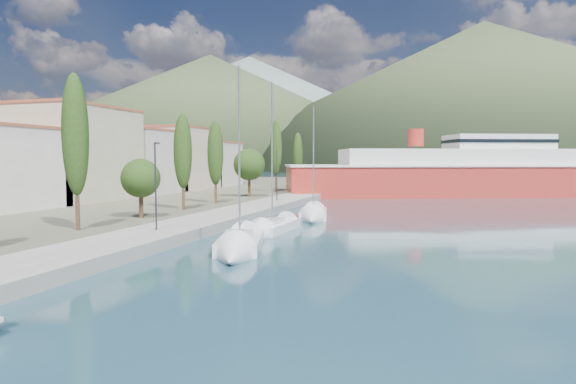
% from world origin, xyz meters
% --- Properties ---
extents(ground, '(1400.00, 1400.00, 0.00)m').
position_xyz_m(ground, '(0.00, 120.00, 0.00)').
color(ground, '#224452').
extents(quay, '(5.00, 88.00, 0.80)m').
position_xyz_m(quay, '(-9.00, 26.00, 0.40)').
color(quay, gray).
rests_on(quay, ground).
extents(land_strip, '(70.00, 148.00, 0.70)m').
position_xyz_m(land_strip, '(-47.00, 36.00, 0.35)').
color(land_strip, '#565644').
rests_on(land_strip, ground).
extents(hills_far, '(1480.00, 900.00, 180.00)m').
position_xyz_m(hills_far, '(138.59, 618.73, 77.39)').
color(hills_far, slate).
rests_on(hills_far, ground).
extents(hills_near, '(1010.00, 520.00, 115.00)m').
position_xyz_m(hills_near, '(98.04, 372.50, 49.18)').
color(hills_near, '#3D4C2C').
rests_on(hills_near, ground).
extents(town_buildings, '(9.20, 69.20, 11.30)m').
position_xyz_m(town_buildings, '(-32.00, 36.91, 5.57)').
color(town_buildings, beige).
rests_on(town_buildings, land_strip).
extents(tree_row, '(4.19, 64.98, 10.97)m').
position_xyz_m(tree_row, '(-14.52, 33.32, 5.84)').
color(tree_row, '#47301E').
rests_on(tree_row, land_strip).
extents(lamp_posts, '(0.15, 48.37, 6.06)m').
position_xyz_m(lamp_posts, '(-9.00, 13.40, 4.08)').
color(lamp_posts, '#2D2D33').
rests_on(lamp_posts, quay).
extents(sailboat_near, '(4.99, 9.02, 12.43)m').
position_xyz_m(sailboat_near, '(-1.72, 9.35, 0.33)').
color(sailboat_near, silver).
rests_on(sailboat_near, ground).
extents(sailboat_mid, '(2.60, 8.78, 12.52)m').
position_xyz_m(sailboat_mid, '(-2.86, 16.99, 0.30)').
color(sailboat_mid, silver).
rests_on(sailboat_mid, ground).
extents(sailboat_far, '(4.22, 8.35, 11.74)m').
position_xyz_m(sailboat_far, '(-1.61, 26.68, 0.33)').
color(sailboat_far, silver).
rests_on(sailboat_far, ground).
extents(ferry, '(55.25, 31.24, 10.90)m').
position_xyz_m(ferry, '(13.12, 63.55, 3.32)').
color(ferry, '#B42C23').
rests_on(ferry, ground).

